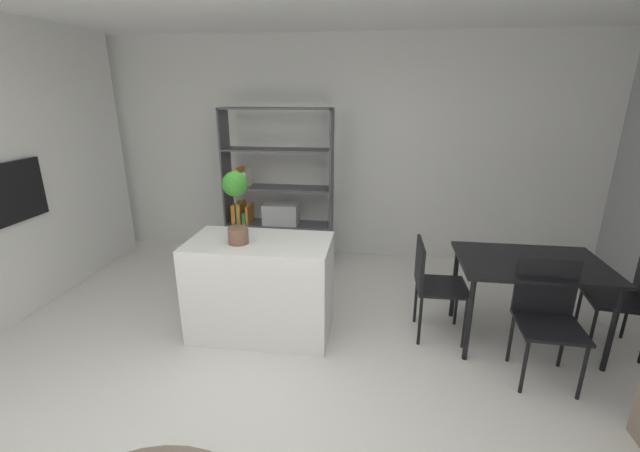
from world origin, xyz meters
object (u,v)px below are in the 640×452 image
(open_bookshelf, at_px, (273,199))
(dining_chair_island_side, at_px, (431,279))
(kitchen_island, at_px, (261,287))
(potted_plant_on_island, at_px, (236,201))
(built_in_oven, at_px, (17,191))
(dining_chair_near, at_px, (547,309))
(dining_table, at_px, (530,270))
(dining_chair_window_side, at_px, (631,294))

(open_bookshelf, height_order, dining_chair_island_side, open_bookshelf)
(kitchen_island, xyz_separation_m, open_bookshelf, (-0.30, 1.68, 0.38))
(potted_plant_on_island, xyz_separation_m, open_bookshelf, (-0.15, 1.76, -0.44))
(built_in_oven, distance_m, open_bookshelf, 2.63)
(open_bookshelf, relative_size, dining_chair_near, 2.10)
(dining_table, bearing_deg, open_bookshelf, 149.80)
(open_bookshelf, bearing_deg, dining_chair_island_side, -40.07)
(built_in_oven, distance_m, kitchen_island, 2.49)
(dining_chair_near, height_order, dining_chair_island_side, dining_chair_near)
(dining_chair_near, xyz_separation_m, dining_chair_window_side, (0.81, 0.42, -0.02))
(potted_plant_on_island, bearing_deg, dining_chair_near, -4.61)
(open_bookshelf, bearing_deg, dining_chair_near, -36.72)
(kitchen_island, bearing_deg, open_bookshelf, 100.25)
(dining_chair_window_side, bearing_deg, dining_chair_island_side, -83.45)
(potted_plant_on_island, relative_size, dining_chair_island_side, 0.70)
(kitchen_island, distance_m, dining_chair_window_side, 3.14)
(dining_table, xyz_separation_m, dining_chair_window_side, (0.81, -0.01, -0.16))
(potted_plant_on_island, height_order, open_bookshelf, open_bookshelf)
(kitchen_island, distance_m, dining_chair_near, 2.34)
(potted_plant_on_island, bearing_deg, dining_chair_island_side, 7.88)
(kitchen_island, distance_m, potted_plant_on_island, 0.84)
(dining_chair_near, bearing_deg, open_bookshelf, 145.29)
(dining_table, bearing_deg, potted_plant_on_island, -174.64)
(open_bookshelf, bearing_deg, built_in_oven, -142.18)
(dining_chair_near, bearing_deg, dining_chair_window_side, 29.59)
(built_in_oven, xyz_separation_m, potted_plant_on_island, (2.20, -0.17, 0.03))
(kitchen_island, height_order, potted_plant_on_island, potted_plant_on_island)
(kitchen_island, bearing_deg, dining_table, 3.80)
(dining_table, bearing_deg, dining_chair_window_side, -0.81)
(dining_chair_island_side, bearing_deg, dining_chair_window_side, -91.29)
(dining_chair_window_side, bearing_deg, built_in_oven, -82.52)
(dining_chair_window_side, bearing_deg, open_bookshelf, -107.24)
(potted_plant_on_island, relative_size, dining_table, 0.52)
(potted_plant_on_island, relative_size, dining_chair_window_side, 0.71)
(potted_plant_on_island, distance_m, open_bookshelf, 1.82)
(built_in_oven, height_order, dining_chair_window_side, built_in_oven)
(potted_plant_on_island, xyz_separation_m, dining_table, (2.48, 0.23, -0.57))
(dining_table, height_order, dining_chair_window_side, dining_chair_window_side)
(built_in_oven, height_order, dining_chair_near, built_in_oven)
(built_in_oven, distance_m, dining_chair_island_side, 3.93)
(built_in_oven, xyz_separation_m, dining_chair_island_side, (3.87, 0.07, -0.69))
(kitchen_island, distance_m, dining_table, 2.34)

